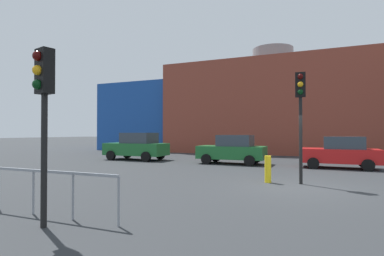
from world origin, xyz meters
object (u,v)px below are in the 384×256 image
object	(u,v)px
parked_car_0	(137,146)
parked_car_1	(232,149)
traffic_light_island	(300,102)
bollard_yellow_0	(268,169)
parked_car_2	(340,152)
traffic_light_near_left	(43,95)

from	to	relation	value
parked_car_0	parked_car_1	bearing A→B (deg)	180.00
traffic_light_island	bollard_yellow_0	distance (m)	2.75
parked_car_2	traffic_light_near_left	bearing A→B (deg)	66.02
traffic_light_near_left	traffic_light_island	distance (m)	8.58
parked_car_0	traffic_light_island	world-z (taller)	traffic_light_island
parked_car_0	parked_car_2	bearing A→B (deg)	-180.00
bollard_yellow_0	traffic_light_near_left	bearing A→B (deg)	-113.83
parked_car_0	traffic_light_near_left	world-z (taller)	traffic_light_near_left
traffic_light_near_left	parked_car_2	bearing A→B (deg)	169.58
parked_car_1	traffic_light_near_left	world-z (taller)	traffic_light_near_left
parked_car_1	traffic_light_near_left	bearing A→B (deg)	89.42
bollard_yellow_0	parked_car_2	bearing A→B (deg)	65.86
parked_car_2	bollard_yellow_0	distance (m)	6.74
parked_car_0	bollard_yellow_0	size ratio (longest dim) A/B	4.29
parked_car_1	parked_car_2	world-z (taller)	parked_car_1
traffic_light_near_left	bollard_yellow_0	xyz separation A→B (m)	(3.21, 7.27, -2.11)
parked_car_0	traffic_light_near_left	size ratio (longest dim) A/B	1.21
traffic_light_near_left	parked_car_1	bearing A→B (deg)	-167.03
traffic_light_near_left	bollard_yellow_0	distance (m)	8.22
parked_car_2	traffic_light_near_left	xyz separation A→B (m)	(-5.96, -13.41, 1.78)
parked_car_1	traffic_light_near_left	distance (m)	13.53
parked_car_1	traffic_light_island	distance (m)	7.68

